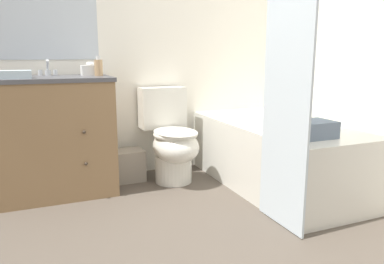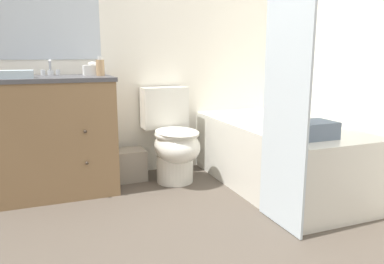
{
  "view_description": "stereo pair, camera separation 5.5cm",
  "coord_description": "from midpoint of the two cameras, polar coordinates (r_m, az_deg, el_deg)",
  "views": [
    {
      "loc": [
        -0.91,
        -1.51,
        1.03
      ],
      "look_at": [
        0.04,
        0.75,
        0.53
      ],
      "focal_mm": 35.0,
      "sensor_mm": 36.0,
      "label": 1
    },
    {
      "loc": [
        -0.86,
        -1.53,
        1.03
      ],
      "look_at": [
        0.04,
        0.75,
        0.53
      ],
      "focal_mm": 35.0,
      "sensor_mm": 36.0,
      "label": 2
    }
  ],
  "objects": [
    {
      "name": "sink_faucet",
      "position": [
        3.12,
        -21.6,
        8.65
      ],
      "size": [
        0.14,
        0.12,
        0.12
      ],
      "color": "silver",
      "rests_on": "vanity_cabinet"
    },
    {
      "name": "ground_plane",
      "position": [
        2.04,
        6.69,
        -18.87
      ],
      "size": [
        14.0,
        14.0,
        0.0
      ],
      "primitive_type": "plane",
      "color": "brown"
    },
    {
      "name": "toilet",
      "position": [
        3.09,
        -3.62,
        -1.19
      ],
      "size": [
        0.39,
        0.65,
        0.76
      ],
      "color": "silver",
      "rests_on": "ground_plane"
    },
    {
      "name": "shower_curtain",
      "position": [
        2.23,
        13.65,
        9.44
      ],
      "size": [
        0.02,
        0.44,
        1.91
      ],
      "color": "silver",
      "rests_on": "ground_plane"
    },
    {
      "name": "bath_towel_folded",
      "position": [
        2.48,
        16.59,
        0.35
      ],
      "size": [
        0.34,
        0.21,
        0.11
      ],
      "color": "slate",
      "rests_on": "bathtub"
    },
    {
      "name": "wall_right",
      "position": [
        3.19,
        20.22,
        14.85
      ],
      "size": [
        0.05,
        2.67,
        2.5
      ],
      "color": "white",
      "rests_on": "ground_plane"
    },
    {
      "name": "bathtub",
      "position": [
        3.06,
        12.38,
        -3.29
      ],
      "size": [
        0.78,
        1.56,
        0.51
      ],
      "color": "silver",
      "rests_on": "ground_plane"
    },
    {
      "name": "tissue_box",
      "position": [
        3.03,
        -15.73,
        9.08
      ],
      "size": [
        0.14,
        0.14,
        0.1
      ],
      "color": "white",
      "rests_on": "vanity_cabinet"
    },
    {
      "name": "wastebasket",
      "position": [
        3.2,
        -10.28,
        -4.98
      ],
      "size": [
        0.26,
        0.22,
        0.26
      ],
      "color": "gray",
      "rests_on": "ground_plane"
    },
    {
      "name": "wall_back",
      "position": [
        3.34,
        -7.76,
        15.29
      ],
      "size": [
        8.0,
        0.06,
        2.5
      ],
      "color": "white",
      "rests_on": "ground_plane"
    },
    {
      "name": "soap_dispenser",
      "position": [
        2.94,
        -14.59,
        9.55
      ],
      "size": [
        0.06,
        0.06,
        0.15
      ],
      "color": "tan",
      "rests_on": "vanity_cabinet"
    },
    {
      "name": "vanity_cabinet",
      "position": [
        2.98,
        -20.83,
        -0.4
      ],
      "size": [
        0.86,
        0.57,
        0.88
      ],
      "color": "olive",
      "rests_on": "ground_plane"
    },
    {
      "name": "hand_towel_folded",
      "position": [
        2.81,
        -26.61,
        7.84
      ],
      "size": [
        0.28,
        0.16,
        0.05
      ],
      "color": "silver",
      "rests_on": "vanity_cabinet"
    }
  ]
}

